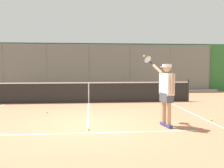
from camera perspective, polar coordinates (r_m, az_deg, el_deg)
ground_plane at (r=7.37m, az=-5.73°, el=-9.32°), size 60.00×60.00×0.00m
court_line_markings at (r=6.16m, az=-5.87°, el=-12.03°), size 7.60×9.53×0.01m
fence_backdrop at (r=16.34m, az=-5.40°, el=3.79°), size 19.11×1.37×3.20m
tennis_net at (r=11.46m, az=-5.51°, el=-1.91°), size 9.77×0.09×1.07m
tennis_player at (r=7.03m, az=12.61°, el=-1.25°), size 0.68×1.38×2.08m
tennis_ball_near_net at (r=9.31m, az=-15.01°, el=-6.36°), size 0.07×0.07×0.07m
tennis_ball_near_baseline at (r=8.34m, az=22.30°, el=-7.78°), size 0.07×0.07×0.07m
tennis_ball_mid_court at (r=6.66m, az=-5.59°, el=-10.51°), size 0.07×0.07×0.07m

